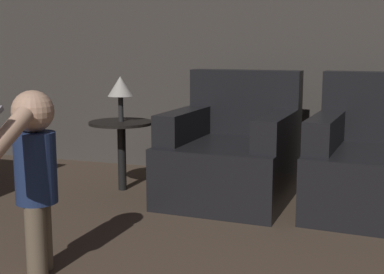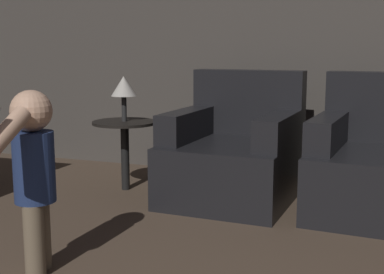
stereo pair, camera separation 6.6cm
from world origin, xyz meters
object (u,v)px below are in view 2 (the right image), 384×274
armchair_left (234,155)px  armchair_right (381,165)px  lamp (124,87)px  person_toddler (33,167)px

armchair_left → armchair_right: 0.94m
armchair_right → lamp: armchair_right is taller
armchair_left → lamp: 0.92m
armchair_right → person_toddler: size_ratio=1.14×
armchair_left → armchair_right: same height
armchair_right → person_toddler: armchair_right is taller
armchair_left → person_toddler: (-0.51, -1.50, 0.19)m
armchair_right → armchair_left: bearing=-175.9°
person_toddler → lamp: bearing=-9.1°
armchair_left → person_toddler: bearing=-106.1°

